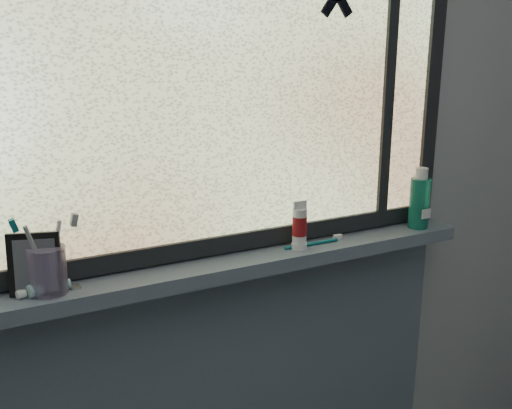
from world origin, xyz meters
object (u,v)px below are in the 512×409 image
at_px(vanity_mirror, 35,264).
at_px(toothbrush_cup, 48,270).
at_px(mouthwash_bottle, 420,198).
at_px(cream_tube, 300,224).

bearing_deg(vanity_mirror, toothbrush_cup, -0.70).
xyz_separation_m(vanity_mirror, mouthwash_bottle, (1.15, -0.02, 0.02)).
bearing_deg(cream_tube, toothbrush_cup, 179.29).
relative_size(vanity_mirror, mouthwash_bottle, 0.92).
relative_size(toothbrush_cup, mouthwash_bottle, 0.70).
bearing_deg(mouthwash_bottle, cream_tube, -179.91).
bearing_deg(cream_tube, vanity_mirror, 178.62).
distance_m(vanity_mirror, toothbrush_cup, 0.03).
distance_m(toothbrush_cup, cream_tube, 0.68).
height_order(vanity_mirror, toothbrush_cup, vanity_mirror).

